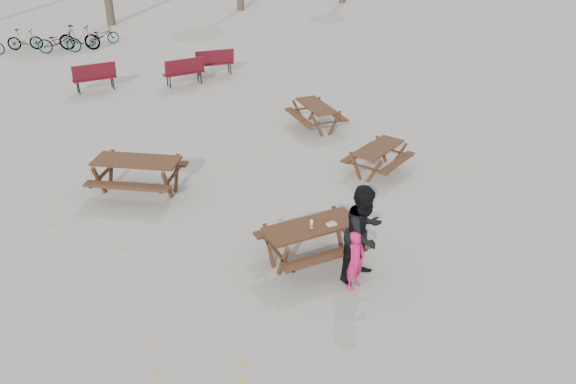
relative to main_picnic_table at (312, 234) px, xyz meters
name	(u,v)px	position (x,y,z in m)	size (l,w,h in m)	color
ground	(311,260)	(0.00, 0.00, -0.59)	(80.00, 80.00, 0.00)	gray
main_picnic_table	(312,234)	(0.00, 0.00, 0.00)	(1.80, 1.45, 0.78)	#342013
food_tray	(332,224)	(0.33, -0.16, 0.21)	(0.18, 0.11, 0.04)	silver
bread_roll	(332,222)	(0.33, -0.16, 0.25)	(0.14, 0.06, 0.05)	tan
soda_bottle	(312,224)	(-0.05, -0.08, 0.26)	(0.07, 0.07, 0.17)	silver
child	(356,260)	(0.28, -1.08, -0.02)	(0.41, 0.27, 1.13)	#D71A61
adult	(364,233)	(0.56, -0.87, 0.34)	(0.90, 0.70, 1.85)	black
picnic_table_east	(378,159)	(3.38, 2.69, -0.25)	(1.57, 1.27, 0.68)	#342013
picnic_table_north	(138,176)	(-2.27, 4.25, -0.17)	(1.96, 1.58, 0.84)	#342013
picnic_table_far	(316,116)	(3.46, 6.06, -0.23)	(1.67, 1.35, 0.72)	#342013
park_bench_row	(111,79)	(-1.35, 12.19, -0.07)	(11.77, 2.25, 1.03)	maroon
bicycle_row	(55,40)	(-2.38, 19.73, -0.11)	(6.56, 2.28, 1.11)	black
fallen_leaves	(278,199)	(0.50, 2.50, -0.58)	(11.00, 11.00, 0.01)	gold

